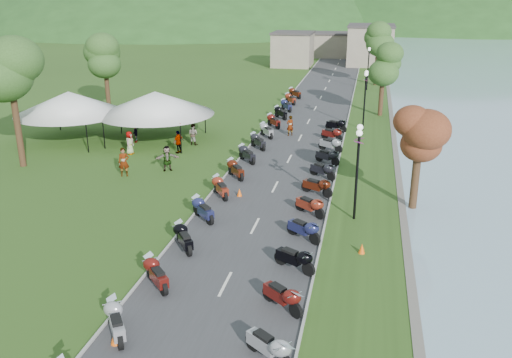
# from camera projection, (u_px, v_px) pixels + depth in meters

# --- Properties ---
(road) EXTENTS (7.00, 120.00, 0.02)m
(road) POSITION_uv_depth(u_px,v_px,m) (309.00, 122.00, 50.28)
(road) COLOR #39393C
(road) RESTS_ON ground
(hills_backdrop) EXTENTS (360.00, 120.00, 76.00)m
(hills_backdrop) POSITION_uv_depth(u_px,v_px,m) (359.00, 23.00, 198.00)
(hills_backdrop) COLOR #285621
(hills_backdrop) RESTS_ON ground
(far_building) EXTENTS (18.00, 16.00, 5.00)m
(far_building) POSITION_uv_depth(u_px,v_px,m) (328.00, 46.00, 91.39)
(far_building) COLOR gray
(far_building) RESTS_ON ground
(moto_row_left) EXTENTS (2.60, 54.76, 1.10)m
(moto_row_left) POSITION_uv_depth(u_px,v_px,m) (243.00, 162.00, 36.74)
(moto_row_left) COLOR #331411
(moto_row_left) RESTS_ON ground
(moto_row_right) EXTENTS (2.60, 40.01, 1.10)m
(moto_row_right) POSITION_uv_depth(u_px,v_px,m) (311.00, 206.00, 29.35)
(moto_row_right) COLOR #331411
(moto_row_right) RESTS_ON ground
(vendor_tent_main) EXTENTS (6.20, 6.20, 4.00)m
(vendor_tent_main) POSITION_uv_depth(u_px,v_px,m) (156.00, 116.00, 43.39)
(vendor_tent_main) COLOR silver
(vendor_tent_main) RESTS_ON ground
(vendor_tent_side) EXTENTS (5.75, 5.75, 4.00)m
(vendor_tent_side) POSITION_uv_depth(u_px,v_px,m) (71.00, 116.00, 43.37)
(vendor_tent_side) COLOR silver
(vendor_tent_side) RESTS_ON ground
(tree_park_left) EXTENTS (3.99, 3.99, 11.07)m
(tree_park_left) POSITION_uv_depth(u_px,v_px,m) (12.00, 87.00, 35.86)
(tree_park_left) COLOR #3A6427
(tree_park_left) RESTS_ON ground
(tree_lakeside) EXTENTS (2.37, 2.37, 6.59)m
(tree_lakeside) POSITION_uv_depth(u_px,v_px,m) (418.00, 152.00, 29.43)
(tree_lakeside) COLOR #3A6427
(tree_lakeside) RESTS_ON ground
(pedestrian_a) EXTENTS (0.83, 0.73, 1.91)m
(pedestrian_a) POSITION_uv_depth(u_px,v_px,m) (125.00, 176.00, 35.68)
(pedestrian_a) COLOR slate
(pedestrian_a) RESTS_ON ground
(pedestrian_b) EXTENTS (0.91, 0.64, 1.69)m
(pedestrian_b) POSITION_uv_depth(u_px,v_px,m) (193.00, 145.00, 42.89)
(pedestrian_b) COLOR slate
(pedestrian_b) RESTS_ON ground
(pedestrian_c) EXTENTS (0.94, 1.11, 1.62)m
(pedestrian_c) POSITION_uv_depth(u_px,v_px,m) (136.00, 142.00, 43.51)
(pedestrian_c) COLOR slate
(pedestrian_c) RESTS_ON ground
(traffic_cone_near) EXTENTS (0.35, 0.35, 0.54)m
(traffic_cone_near) POSITION_uv_depth(u_px,v_px,m) (115.00, 337.00, 18.70)
(traffic_cone_near) COLOR #F2590C
(traffic_cone_near) RESTS_ON ground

